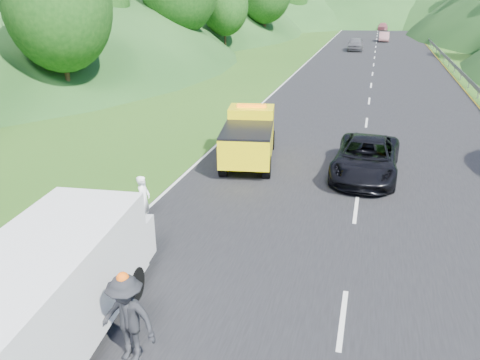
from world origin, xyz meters
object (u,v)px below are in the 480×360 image
(suitcase, at_px, (130,217))
(worker, at_px, (132,358))
(white_van, at_px, (48,290))
(child, at_px, (126,260))
(passing_suv, at_px, (364,175))
(tow_truck, at_px, (249,136))
(woman, at_px, (146,223))

(suitcase, bearing_deg, worker, -61.82)
(white_van, xyz_separation_m, child, (-0.32, 3.48, -1.40))
(child, distance_m, worker, 3.92)
(passing_suv, bearing_deg, child, -123.25)
(tow_truck, distance_m, child, 9.04)
(child, bearing_deg, worker, -17.40)
(woman, bearing_deg, child, -173.91)
(tow_truck, bearing_deg, passing_suv, -14.28)
(suitcase, bearing_deg, white_van, -77.62)
(tow_truck, distance_m, passing_suv, 5.10)
(worker, bearing_deg, tow_truck, 99.50)
(white_van, height_order, child, white_van)
(tow_truck, height_order, white_van, white_van)
(tow_truck, bearing_deg, suitcase, -116.46)
(white_van, height_order, woman, white_van)
(child, distance_m, passing_suv, 10.49)
(child, xyz_separation_m, worker, (1.98, -3.38, 0.00))
(tow_truck, xyz_separation_m, passing_suv, (4.96, -0.40, -1.13))
(woman, bearing_deg, tow_truck, -20.17)
(woman, relative_size, passing_suv, 0.30)
(worker, height_order, suitcase, worker)
(suitcase, xyz_separation_m, passing_suv, (7.06, 6.53, -0.29))
(tow_truck, height_order, woman, tow_truck)
(worker, bearing_deg, suitcase, 124.14)
(white_van, height_order, worker, white_van)
(woman, distance_m, suitcase, 0.55)
(woman, xyz_separation_m, worker, (2.45, -5.57, 0.00))
(woman, distance_m, child, 2.24)
(white_van, bearing_deg, child, 88.59)
(white_van, distance_m, suitcase, 5.66)
(woman, height_order, passing_suv, woman)
(tow_truck, relative_size, white_van, 0.78)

